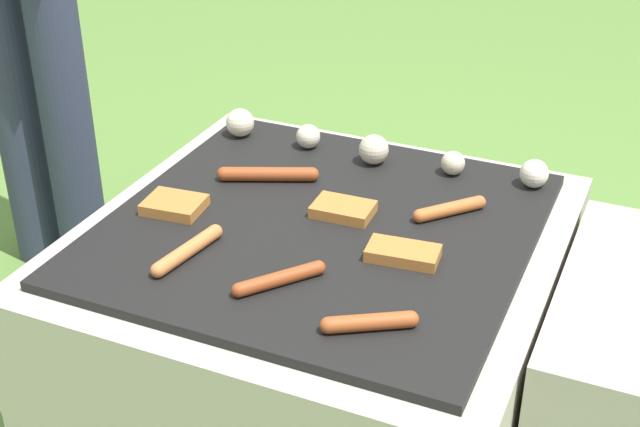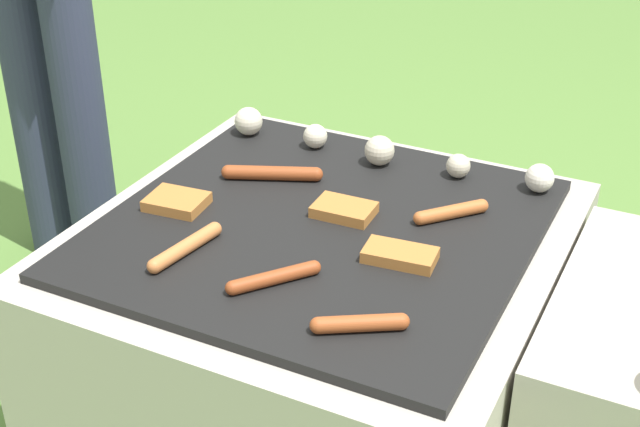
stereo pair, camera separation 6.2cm
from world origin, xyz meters
name	(u,v)px [view 1 (the left image)]	position (x,y,z in m)	size (l,w,h in m)	color
ground_plane	(320,410)	(0.00, 0.00, 0.00)	(14.00, 14.00, 0.00)	#567F38
grill	(320,323)	(0.00, 0.00, 0.21)	(0.81, 0.81, 0.43)	#B2AA9E
sausage_back_center	(188,250)	(-0.15, -0.19, 0.44)	(0.05, 0.17, 0.02)	#C6753D
sausage_mid_right	(268,174)	(-0.16, 0.11, 0.44)	(0.18, 0.09, 0.03)	#93421E
sausage_front_right	(279,279)	(0.02, -0.20, 0.44)	(0.11, 0.13, 0.02)	#93421E
sausage_front_center	(450,209)	(0.20, 0.12, 0.44)	(0.11, 0.12, 0.02)	#B7602D
sausage_mid_left	(370,322)	(0.19, -0.25, 0.44)	(0.13, 0.09, 0.02)	#A34C23
bread_slice_left	(343,209)	(0.02, 0.05, 0.44)	(0.11, 0.08, 0.02)	#B27033
bread_slice_center	(174,205)	(-0.26, -0.06, 0.44)	(0.11, 0.09, 0.02)	#B27033
bread_slice_right	(403,253)	(0.17, -0.05, 0.44)	(0.12, 0.07, 0.02)	#B27033
mushroom_row	(366,146)	(-0.02, 0.27, 0.45)	(0.67, 0.08, 0.06)	beige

